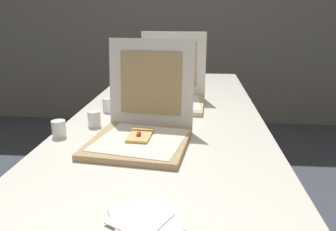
{
  "coord_description": "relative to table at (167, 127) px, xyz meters",
  "views": [
    {
      "loc": [
        0.13,
        -0.8,
        1.18
      ],
      "look_at": [
        0.02,
        0.45,
        0.78
      ],
      "focal_mm": 35.35,
      "sensor_mm": 36.0,
      "label": 1
    }
  ],
  "objects": [
    {
      "name": "wall_back",
      "position": [
        0.0,
        2.18,
        0.62
      ],
      "size": [
        10.0,
        0.1,
        2.6
      ],
      "primitive_type": "cube",
      "color": "gray",
      "rests_on": "ground"
    },
    {
      "name": "table",
      "position": [
        0.0,
        0.0,
        0.0
      ],
      "size": [
        0.85,
        2.25,
        0.72
      ],
      "color": "silver",
      "rests_on": "ground"
    },
    {
      "name": "pizza_box_front",
      "position": [
        -0.06,
        -0.3,
        0.1
      ],
      "size": [
        0.38,
        0.41,
        0.36
      ],
      "rotation": [
        0.0,
        0.0,
        -0.12
      ],
      "color": "tan",
      "rests_on": "table"
    },
    {
      "name": "pizza_box_middle",
      "position": [
        0.0,
        0.21,
        0.1
      ],
      "size": [
        0.35,
        0.36,
        0.36
      ],
      "rotation": [
        0.0,
        0.0,
        -0.05
      ],
      "color": "tan",
      "rests_on": "table"
    },
    {
      "name": "cup_white_near_left",
      "position": [
        -0.38,
        -0.28,
        0.08
      ],
      "size": [
        0.05,
        0.05,
        0.06
      ],
      "primitive_type": "cylinder",
      "color": "white",
      "rests_on": "table"
    },
    {
      "name": "cup_white_far",
      "position": [
        -0.21,
        0.37,
        0.08
      ],
      "size": [
        0.05,
        0.05,
        0.06
      ],
      "primitive_type": "cylinder",
      "color": "white",
      "rests_on": "table"
    },
    {
      "name": "cup_white_near_center",
      "position": [
        -0.29,
        -0.15,
        0.08
      ],
      "size": [
        0.05,
        0.05,
        0.06
      ],
      "primitive_type": "cylinder",
      "color": "white",
      "rests_on": "table"
    },
    {
      "name": "cup_white_mid",
      "position": [
        -0.28,
        0.06,
        0.08
      ],
      "size": [
        0.05,
        0.05,
        0.06
      ],
      "primitive_type": "cylinder",
      "color": "white",
      "rests_on": "table"
    },
    {
      "name": "napkin_pile",
      "position": [
        0.02,
        -0.79,
        0.05
      ],
      "size": [
        0.19,
        0.19,
        0.01
      ],
      "color": "white",
      "rests_on": "table"
    }
  ]
}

